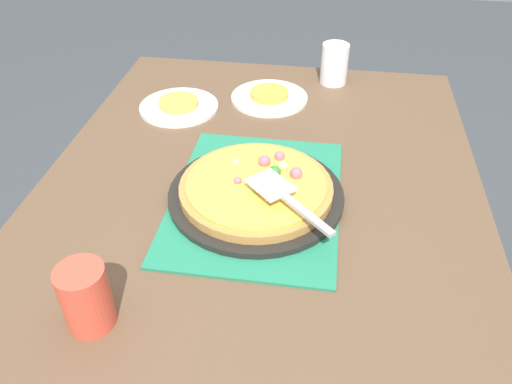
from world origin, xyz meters
name	(u,v)px	position (x,y,z in m)	size (l,w,h in m)	color
dining_table	(256,236)	(0.00, 0.00, 0.64)	(1.40, 1.00, 0.75)	brown
placemat	(256,198)	(0.00, 0.00, 0.75)	(0.48, 0.36, 0.01)	#237F5B
pizza_pan	(256,195)	(0.00, 0.00, 0.76)	(0.38, 0.38, 0.01)	black
pizza	(257,187)	(0.00, 0.00, 0.78)	(0.33, 0.33, 0.05)	#B78442
plate_near_left	(179,107)	(-0.37, -0.28, 0.76)	(0.22, 0.22, 0.01)	white
plate_far_right	(269,98)	(-0.46, -0.03, 0.76)	(0.22, 0.22, 0.01)	white
served_slice_left	(179,103)	(-0.37, -0.28, 0.77)	(0.11, 0.11, 0.02)	#EAB747
served_slice_right	(269,94)	(-0.46, -0.03, 0.77)	(0.11, 0.11, 0.02)	gold
cup_near	(86,297)	(0.36, -0.22, 0.81)	(0.08, 0.08, 0.12)	#E04C38
cup_far	(334,64)	(-0.60, 0.15, 0.81)	(0.08, 0.08, 0.12)	white
pizza_server	(285,197)	(0.07, 0.07, 0.82)	(0.19, 0.19, 0.01)	silver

